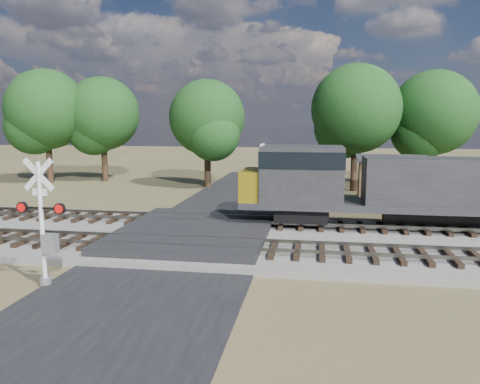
# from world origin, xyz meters

# --- Properties ---
(ground) EXTENTS (160.00, 160.00, 0.00)m
(ground) POSITION_xyz_m (0.00, 0.00, 0.00)
(ground) COLOR brown
(ground) RESTS_ON ground
(ballast_bed) EXTENTS (140.00, 10.00, 0.30)m
(ballast_bed) POSITION_xyz_m (10.00, 0.50, 0.15)
(ballast_bed) COLOR gray
(ballast_bed) RESTS_ON ground
(road) EXTENTS (7.00, 60.00, 0.08)m
(road) POSITION_xyz_m (0.00, 0.00, 0.04)
(road) COLOR black
(road) RESTS_ON ground
(crossing_panel) EXTENTS (7.00, 9.00, 0.62)m
(crossing_panel) POSITION_xyz_m (0.00, 0.50, 0.32)
(crossing_panel) COLOR #262628
(crossing_panel) RESTS_ON ground
(track_near) EXTENTS (140.00, 2.60, 0.33)m
(track_near) POSITION_xyz_m (3.12, -2.00, 0.41)
(track_near) COLOR black
(track_near) RESTS_ON ballast_bed
(track_far) EXTENTS (140.00, 2.60, 0.33)m
(track_far) POSITION_xyz_m (3.12, 3.00, 0.41)
(track_far) COLOR black
(track_far) RESTS_ON ballast_bed
(crossing_signal_near) EXTENTS (1.80, 0.39, 4.45)m
(crossing_signal_near) POSITION_xyz_m (-3.40, -6.57, 1.85)
(crossing_signal_near) COLOR silver
(crossing_signal_near) RESTS_ON ground
(crossing_signal_far) EXTENTS (1.58, 0.36, 3.92)m
(crossing_signal_far) POSITION_xyz_m (3.29, 7.57, 1.63)
(crossing_signal_far) COLOR silver
(crossing_signal_far) RESTS_ON ground
(equipment_shed) EXTENTS (5.14, 5.14, 3.29)m
(equipment_shed) POSITION_xyz_m (10.80, 11.86, 1.66)
(equipment_shed) COLOR #42241C
(equipment_shed) RESTS_ON ground
(treeline) EXTENTS (84.53, 11.53, 10.30)m
(treeline) POSITION_xyz_m (7.45, 19.47, 6.35)
(treeline) COLOR black
(treeline) RESTS_ON ground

